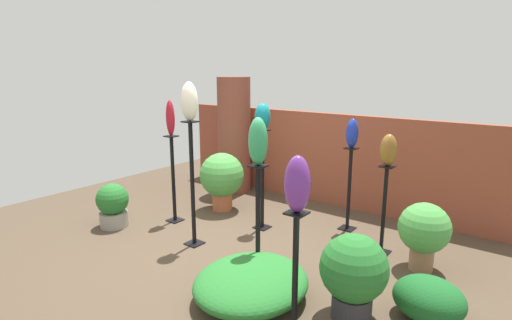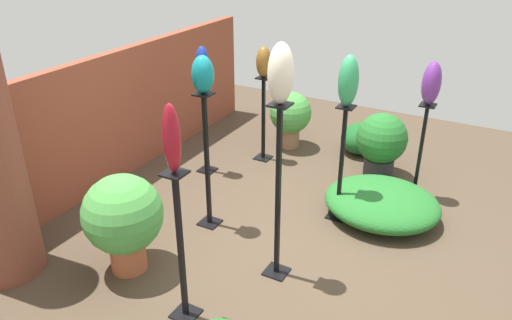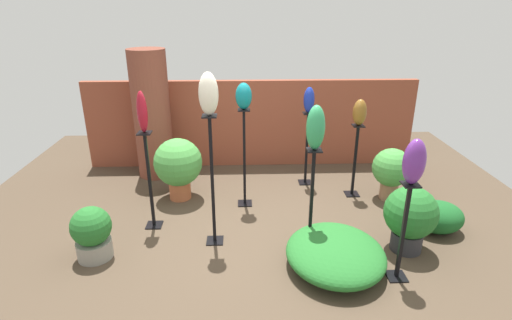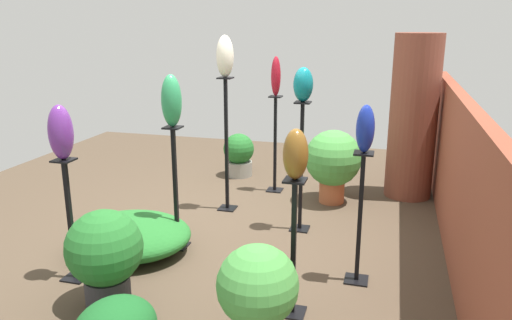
{
  "view_description": "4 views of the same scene",
  "coord_description": "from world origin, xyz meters",
  "px_view_note": "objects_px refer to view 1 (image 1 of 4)",
  "views": [
    {
      "loc": [
        2.97,
        -3.51,
        2.17
      ],
      "look_at": [
        0.27,
        0.06,
        1.15
      ],
      "focal_mm": 28.0,
      "sensor_mm": 36.0,
      "label": 1
    },
    {
      "loc": [
        -3.67,
        -1.76,
        2.83
      ],
      "look_at": [
        0.0,
        0.26,
        0.77
      ],
      "focal_mm": 35.0,
      "sensor_mm": 36.0,
      "label": 2
    },
    {
      "loc": [
        -0.16,
        -4.36,
        2.7
      ],
      "look_at": [
        0.0,
        0.1,
        0.92
      ],
      "focal_mm": 28.0,
      "sensor_mm": 36.0,
      "label": 3
    },
    {
      "loc": [
        4.82,
        1.6,
        2.17
      ],
      "look_at": [
        -0.25,
        0.21,
        0.71
      ],
      "focal_mm": 35.0,
      "sensor_mm": 36.0,
      "label": 4
    }
  ],
  "objects_px": {
    "pedestal_bronze": "(384,214)",
    "art_vase_cobalt": "(352,133)",
    "art_vase_teal": "(263,116)",
    "potted_plant_back_center": "(354,273)",
    "brick_pillar": "(234,135)",
    "pedestal_jade": "(258,226)",
    "potted_plant_mid_right": "(424,231)",
    "pedestal_violet": "(295,280)",
    "art_vase_violet": "(297,184)",
    "potted_plant_front_right": "(222,177)",
    "pedestal_teal": "(262,184)",
    "pedestal_cobalt": "(349,193)",
    "art_vase_ruby": "(170,118)",
    "pedestal_ivory": "(193,189)",
    "pedestal_ruby": "(173,183)",
    "art_vase_bronze": "(388,150)",
    "art_vase_jade": "(258,141)",
    "art_vase_ivory": "(189,101)",
    "potted_plant_near_pillar": "(113,205)"
  },
  "relations": [
    {
      "from": "pedestal_bronze",
      "to": "art_vase_cobalt",
      "type": "distance_m",
      "value": 1.15
    },
    {
      "from": "art_vase_teal",
      "to": "potted_plant_back_center",
      "type": "xyz_separation_m",
      "value": [
        1.87,
        -1.2,
        -1.12
      ]
    },
    {
      "from": "art_vase_teal",
      "to": "potted_plant_back_center",
      "type": "distance_m",
      "value": 2.48
    },
    {
      "from": "brick_pillar",
      "to": "pedestal_jade",
      "type": "relative_size",
      "value": 1.67
    },
    {
      "from": "art_vase_cobalt",
      "to": "potted_plant_mid_right",
      "type": "distance_m",
      "value": 1.56
    },
    {
      "from": "pedestal_bronze",
      "to": "pedestal_violet",
      "type": "bearing_deg",
      "value": -90.97
    },
    {
      "from": "pedestal_violet",
      "to": "art_vase_cobalt",
      "type": "distance_m",
      "value": 2.6
    },
    {
      "from": "pedestal_violet",
      "to": "pedestal_jade",
      "type": "relative_size",
      "value": 0.88
    },
    {
      "from": "art_vase_violet",
      "to": "potted_plant_front_right",
      "type": "height_order",
      "value": "art_vase_violet"
    },
    {
      "from": "art_vase_cobalt",
      "to": "pedestal_teal",
      "type": "bearing_deg",
      "value": -144.9
    },
    {
      "from": "pedestal_cobalt",
      "to": "potted_plant_front_right",
      "type": "relative_size",
      "value": 1.27
    },
    {
      "from": "pedestal_violet",
      "to": "art_vase_ruby",
      "type": "height_order",
      "value": "art_vase_ruby"
    },
    {
      "from": "pedestal_ivory",
      "to": "pedestal_ruby",
      "type": "xyz_separation_m",
      "value": [
        -0.81,
        0.39,
        -0.15
      ]
    },
    {
      "from": "brick_pillar",
      "to": "pedestal_cobalt",
      "type": "xyz_separation_m",
      "value": [
        2.43,
        -0.46,
        -0.5
      ]
    },
    {
      "from": "brick_pillar",
      "to": "pedestal_teal",
      "type": "distance_m",
      "value": 1.89
    },
    {
      "from": "art_vase_bronze",
      "to": "art_vase_teal",
      "type": "xyz_separation_m",
      "value": [
        -1.61,
        -0.24,
        0.3
      ]
    },
    {
      "from": "art_vase_bronze",
      "to": "potted_plant_back_center",
      "type": "xyz_separation_m",
      "value": [
        0.26,
        -1.44,
        -0.83
      ]
    },
    {
      "from": "art_vase_jade",
      "to": "art_vase_teal",
      "type": "distance_m",
      "value": 1.33
    },
    {
      "from": "potted_plant_mid_right",
      "to": "pedestal_violet",
      "type": "bearing_deg",
      "value": -106.52
    },
    {
      "from": "pedestal_ruby",
      "to": "potted_plant_mid_right",
      "type": "distance_m",
      "value": 3.36
    },
    {
      "from": "potted_plant_back_center",
      "to": "pedestal_bronze",
      "type": "bearing_deg",
      "value": 100.1
    },
    {
      "from": "pedestal_jade",
      "to": "art_vase_ruby",
      "type": "bearing_deg",
      "value": 164.39
    },
    {
      "from": "brick_pillar",
      "to": "pedestal_cobalt",
      "type": "height_order",
      "value": "brick_pillar"
    },
    {
      "from": "art_vase_bronze",
      "to": "art_vase_ruby",
      "type": "distance_m",
      "value": 2.91
    },
    {
      "from": "pedestal_ruby",
      "to": "art_vase_teal",
      "type": "relative_size",
      "value": 3.64
    },
    {
      "from": "pedestal_teal",
      "to": "art_vase_ivory",
      "type": "relative_size",
      "value": 3.02
    },
    {
      "from": "pedestal_ivory",
      "to": "pedestal_jade",
      "type": "relative_size",
      "value": 1.29
    },
    {
      "from": "pedestal_bronze",
      "to": "pedestal_teal",
      "type": "height_order",
      "value": "pedestal_teal"
    },
    {
      "from": "art_vase_ruby",
      "to": "potted_plant_mid_right",
      "type": "distance_m",
      "value": 3.52
    },
    {
      "from": "pedestal_violet",
      "to": "pedestal_jade",
      "type": "height_order",
      "value": "pedestal_jade"
    },
    {
      "from": "potted_plant_back_center",
      "to": "potted_plant_mid_right",
      "type": "relative_size",
      "value": 1.02
    },
    {
      "from": "pedestal_jade",
      "to": "art_vase_ivory",
      "type": "xyz_separation_m",
      "value": [
        -1.12,
        0.15,
        1.24
      ]
    },
    {
      "from": "art_vase_teal",
      "to": "potted_plant_front_right",
      "type": "bearing_deg",
      "value": 166.68
    },
    {
      "from": "potted_plant_near_pillar",
      "to": "pedestal_ivory",
      "type": "bearing_deg",
      "value": 11.49
    },
    {
      "from": "art_vase_cobalt",
      "to": "potted_plant_back_center",
      "type": "relative_size",
      "value": 0.49
    },
    {
      "from": "pedestal_cobalt",
      "to": "potted_plant_near_pillar",
      "type": "distance_m",
      "value": 3.29
    },
    {
      "from": "pedestal_violet",
      "to": "potted_plant_back_center",
      "type": "relative_size",
      "value": 1.38
    },
    {
      "from": "brick_pillar",
      "to": "art_vase_ivory",
      "type": "distance_m",
      "value": 2.48
    },
    {
      "from": "potted_plant_front_right",
      "to": "potted_plant_mid_right",
      "type": "xyz_separation_m",
      "value": [
        3.06,
        -0.12,
        -0.08
      ]
    },
    {
      "from": "pedestal_ruby",
      "to": "potted_plant_front_right",
      "type": "height_order",
      "value": "pedestal_ruby"
    },
    {
      "from": "art_vase_cobalt",
      "to": "potted_plant_near_pillar",
      "type": "distance_m",
      "value": 3.44
    },
    {
      "from": "pedestal_violet",
      "to": "art_vase_jade",
      "type": "height_order",
      "value": "art_vase_jade"
    },
    {
      "from": "pedestal_ivory",
      "to": "pedestal_bronze",
      "type": "relative_size",
      "value": 1.45
    },
    {
      "from": "pedestal_ivory",
      "to": "pedestal_violet",
      "type": "bearing_deg",
      "value": -20.94
    },
    {
      "from": "pedestal_jade",
      "to": "potted_plant_front_right",
      "type": "height_order",
      "value": "pedestal_jade"
    },
    {
      "from": "potted_plant_back_center",
      "to": "pedestal_teal",
      "type": "bearing_deg",
      "value": 147.36
    },
    {
      "from": "pedestal_cobalt",
      "to": "pedestal_violet",
      "type": "distance_m",
      "value": 2.45
    },
    {
      "from": "potted_plant_near_pillar",
      "to": "potted_plant_mid_right",
      "type": "distance_m",
      "value": 4.04
    },
    {
      "from": "art_vase_ruby",
      "to": "art_vase_cobalt",
      "type": "bearing_deg",
      "value": 29.97
    },
    {
      "from": "pedestal_ivory",
      "to": "art_vase_ivory",
      "type": "height_order",
      "value": "art_vase_ivory"
    }
  ]
}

